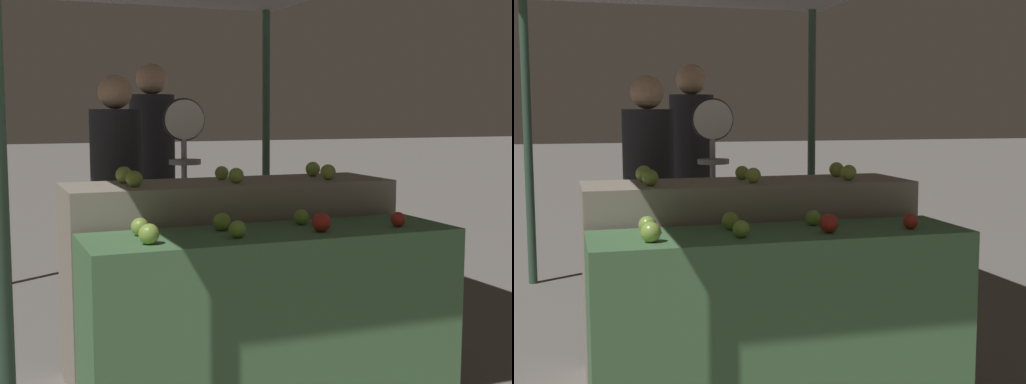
{
  "view_description": "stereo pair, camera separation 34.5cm",
  "coord_description": "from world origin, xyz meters",
  "views": [
    {
      "loc": [
        -1.29,
        -3.01,
        1.42
      ],
      "look_at": [
        0.03,
        0.3,
        1.02
      ],
      "focal_mm": 50.0,
      "sensor_mm": 36.0,
      "label": 1
    },
    {
      "loc": [
        -0.97,
        -3.12,
        1.42
      ],
      "look_at": [
        0.03,
        0.3,
        1.02
      ],
      "focal_mm": 50.0,
      "sensor_mm": 36.0,
      "label": 2
    }
  ],
  "objects": [
    {
      "name": "apple_front_3",
      "position": [
        0.61,
        -0.11,
        0.91
      ],
      "size": [
        0.07,
        0.07,
        0.07
      ],
      "primitive_type": "sphere",
      "color": "#AD281E",
      "rests_on": "display_counter_front"
    },
    {
      "name": "apple_front_4",
      "position": [
        -0.6,
        0.1,
        0.91
      ],
      "size": [
        0.08,
        0.08,
        0.08
      ],
      "primitive_type": "sphere",
      "color": "#8EB247",
      "rests_on": "display_counter_front"
    },
    {
      "name": "apple_back_0",
      "position": [
        -0.54,
        0.5,
        1.09
      ],
      "size": [
        0.08,
        0.08,
        0.08
      ],
      "primitive_type": "sphere",
      "color": "#7AA338",
      "rests_on": "display_counter_back"
    },
    {
      "name": "produce_scale",
      "position": [
        -0.05,
        1.29,
        1.09
      ],
      "size": [
        0.27,
        0.2,
        1.51
      ],
      "color": "#99999E",
      "rests_on": "ground_plane"
    },
    {
      "name": "person_vendor_at_scale",
      "position": [
        -0.42,
        1.58,
        0.96
      ],
      "size": [
        0.35,
        0.35,
        1.66
      ],
      "rotation": [
        0.0,
        0.0,
        3.09
      ],
      "color": "#2D2D38",
      "rests_on": "ground_plane"
    },
    {
      "name": "apple_front_5",
      "position": [
        -0.21,
        0.1,
        0.91
      ],
      "size": [
        0.08,
        0.08,
        0.08
      ],
      "primitive_type": "sphere",
      "color": "#7AA338",
      "rests_on": "display_counter_front"
    },
    {
      "name": "person_customer_left",
      "position": [
        0.01,
        2.36,
        1.04
      ],
      "size": [
        0.47,
        0.47,
        1.79
      ],
      "rotation": [
        0.0,
        0.0,
        3.67
      ],
      "color": "#2D2D38",
      "rests_on": "ground_plane"
    },
    {
      "name": "apple_front_2",
      "position": [
        0.2,
        -0.1,
        0.92
      ],
      "size": [
        0.09,
        0.09,
        0.09
      ],
      "primitive_type": "sphere",
      "color": "#AD281E",
      "rests_on": "display_counter_front"
    },
    {
      "name": "display_counter_back",
      "position": [
        0.0,
        0.6,
        0.53
      ],
      "size": [
        1.76,
        0.55,
        1.05
      ],
      "primitive_type": "cube",
      "color": "gray",
      "rests_on": "ground_plane"
    },
    {
      "name": "apple_back_3",
      "position": [
        -0.55,
        0.71,
        1.09
      ],
      "size": [
        0.09,
        0.09,
        0.09
      ],
      "primitive_type": "sphere",
      "color": "#8EB247",
      "rests_on": "display_counter_back"
    },
    {
      "name": "apple_front_6",
      "position": [
        0.2,
        0.12,
        0.91
      ],
      "size": [
        0.08,
        0.08,
        0.08
      ],
      "primitive_type": "sphere",
      "color": "#7AA338",
      "rests_on": "display_counter_front"
    },
    {
      "name": "apple_front_0",
      "position": [
        -0.61,
        -0.12,
        0.92
      ],
      "size": [
        0.09,
        0.09,
        0.09
      ],
      "primitive_type": "sphere",
      "color": "#8EB247",
      "rests_on": "display_counter_front"
    },
    {
      "name": "apple_back_5",
      "position": [
        0.55,
        0.71,
        1.09
      ],
      "size": [
        0.09,
        0.09,
        0.09
      ],
      "primitive_type": "sphere",
      "color": "#8EB247",
      "rests_on": "display_counter_back"
    },
    {
      "name": "apple_back_1",
      "position": [
        -0.0,
        0.49,
        1.09
      ],
      "size": [
        0.08,
        0.08,
        0.08
      ],
      "primitive_type": "sphere",
      "color": "#8EB247",
      "rests_on": "display_counter_back"
    },
    {
      "name": "apple_back_4",
      "position": [
        -0.01,
        0.7,
        1.09
      ],
      "size": [
        0.08,
        0.08,
        0.08
      ],
      "primitive_type": "sphere",
      "color": "#8EB247",
      "rests_on": "display_counter_back"
    },
    {
      "name": "apple_front_1",
      "position": [
        -0.22,
        -0.11,
        0.91
      ],
      "size": [
        0.08,
        0.08,
        0.08
      ],
      "primitive_type": "sphere",
      "color": "#7AA338",
      "rests_on": "display_counter_front"
    },
    {
      "name": "apple_back_2",
      "position": [
        0.54,
        0.49,
        1.09
      ],
      "size": [
        0.09,
        0.09,
        0.09
      ],
      "primitive_type": "sphere",
      "color": "#8EB247",
      "rests_on": "display_counter_back"
    },
    {
      "name": "display_counter_front",
      "position": [
        0.0,
        0.0,
        0.44
      ],
      "size": [
        1.76,
        0.55,
        0.87
      ],
      "primitive_type": "cube",
      "color": "#4C7A4C",
      "rests_on": "ground_plane"
    }
  ]
}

